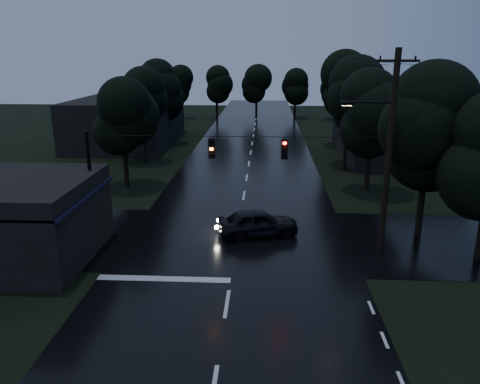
{
  "coord_description": "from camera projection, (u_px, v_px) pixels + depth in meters",
  "views": [
    {
      "loc": [
        1.43,
        -11.76,
        9.73
      ],
      "look_at": [
        0.11,
        12.86,
        2.4
      ],
      "focal_mm": 35.0,
      "sensor_mm": 36.0,
      "label": 1
    }
  ],
  "objects": [
    {
      "name": "main_road",
      "position": [
        249.0,
        164.0,
        42.81
      ],
      "size": [
        12.0,
        120.0,
        0.02
      ],
      "primitive_type": "cube",
      "color": "black",
      "rests_on": "ground"
    },
    {
      "name": "utility_pole_main",
      "position": [
        388.0,
        149.0,
        22.75
      ],
      "size": [
        3.5,
        0.3,
        10.0
      ],
      "color": "black",
      "rests_on": "ground"
    },
    {
      "name": "tree_left_a",
      "position": [
        122.0,
        117.0,
        34.13
      ],
      "size": [
        3.92,
        3.92,
        8.26
      ],
      "color": "black",
      "rests_on": "ground"
    },
    {
      "name": "building_far_left",
      "position": [
        128.0,
        120.0,
        52.4
      ],
      "size": [
        10.0,
        16.0,
        5.0
      ],
      "primitive_type": "cube",
      "color": "black",
      "rests_on": "ground"
    },
    {
      "name": "car",
      "position": [
        258.0,
        223.0,
        25.8
      ],
      "size": [
        4.72,
        2.76,
        1.51
      ],
      "primitive_type": "imported",
      "rotation": [
        0.0,
        0.0,
        1.8
      ],
      "color": "black",
      "rests_on": "ground"
    },
    {
      "name": "tree_right_b",
      "position": [
        360.0,
        98.0,
        40.61
      ],
      "size": [
        4.48,
        4.48,
        9.44
      ],
      "color": "black",
      "rests_on": "ground"
    },
    {
      "name": "tree_corner_near",
      "position": [
        430.0,
        128.0,
        24.32
      ],
      "size": [
        4.48,
        4.48,
        9.44
      ],
      "color": "black",
      "rests_on": "ground"
    },
    {
      "name": "tree_left_b",
      "position": [
        142.0,
        101.0,
        41.71
      ],
      "size": [
        4.2,
        4.2,
        8.85
      ],
      "color": "black",
      "rests_on": "ground"
    },
    {
      "name": "anchor_pole_left",
      "position": [
        91.0,
        189.0,
        24.16
      ],
      "size": [
        0.18,
        0.18,
        6.0
      ],
      "primitive_type": "cylinder",
      "color": "black",
      "rests_on": "ground"
    },
    {
      "name": "span_signals",
      "position": [
        247.0,
        148.0,
        23.1
      ],
      "size": [
        15.0,
        0.37,
        1.12
      ],
      "color": "black",
      "rests_on": "ground"
    },
    {
      "name": "utility_pole_far",
      "position": [
        347.0,
        126.0,
        39.37
      ],
      "size": [
        2.0,
        0.3,
        7.5
      ],
      "color": "black",
      "rests_on": "ground"
    },
    {
      "name": "cross_street",
      "position": [
        237.0,
        238.0,
        25.59
      ],
      "size": [
        60.0,
        9.0,
        0.02
      ],
      "primitive_type": "cube",
      "color": "black",
      "rests_on": "ground"
    },
    {
      "name": "building_far_right",
      "position": [
        395.0,
        134.0,
        45.29
      ],
      "size": [
        10.0,
        14.0,
        4.4
      ],
      "primitive_type": "cube",
      "color": "black",
      "rests_on": "ground"
    },
    {
      "name": "tree_right_c",
      "position": [
        348.0,
        86.0,
        50.04
      ],
      "size": [
        4.76,
        4.76,
        10.03
      ],
      "color": "black",
      "rests_on": "ground"
    },
    {
      "name": "tree_left_c",
      "position": [
        160.0,
        89.0,
        51.2
      ],
      "size": [
        4.48,
        4.48,
        9.44
      ],
      "color": "black",
      "rests_on": "ground"
    },
    {
      "name": "tree_right_a",
      "position": [
        372.0,
        114.0,
        33.09
      ],
      "size": [
        4.2,
        4.2,
        8.85
      ],
      "color": "black",
      "rests_on": "ground"
    }
  ]
}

